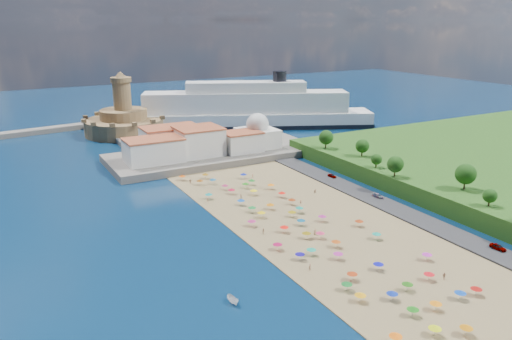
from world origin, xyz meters
TOP-DOWN VIEW (x-y plane):
  - ground at (0.00, 0.00)m, footprint 700.00×700.00m
  - terrace at (10.00, 73.00)m, footprint 90.00×36.00m
  - jetty at (-12.00, 108.00)m, footprint 18.00×70.00m
  - waterfront_buildings at (-3.05, 73.64)m, footprint 57.00×29.00m
  - domed_building at (30.00, 71.00)m, footprint 16.00×16.00m
  - fortress at (-12.00, 138.00)m, footprint 40.00×40.00m
  - cruise_ship at (52.06, 123.92)m, footprint 135.97×76.63m
  - beach_parasols at (-1.09, -11.05)m, footprint 32.91×117.25m
  - beachgoers at (0.25, 8.52)m, footprint 36.95×94.05m
  - moored_boats at (-33.00, -43.41)m, footprint 5.41×22.64m
  - parked_cars at (36.00, -11.78)m, footprint 1.95×73.89m
  - hillside_trees at (48.94, -6.09)m, footprint 16.88×111.04m

SIDE VIEW (x-z plane):
  - ground at x=0.00m, z-range 0.00..0.00m
  - moored_boats at x=-33.00m, z-range -0.02..1.48m
  - beachgoers at x=0.25m, z-range 0.19..2.03m
  - jetty at x=-12.00m, z-range 0.00..2.40m
  - parked_cars at x=36.00m, z-range 0.64..2.08m
  - terrace at x=10.00m, z-range 0.00..3.00m
  - beach_parasols at x=-1.09m, z-range 1.05..3.25m
  - fortress at x=-12.00m, z-range -9.52..22.88m
  - waterfront_buildings at x=-3.05m, z-range 2.38..13.38m
  - domed_building at x=30.00m, z-range 1.47..16.47m
  - cruise_ship at x=52.06m, z-range -6.23..24.32m
  - hillside_trees at x=48.94m, z-range 6.16..14.49m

